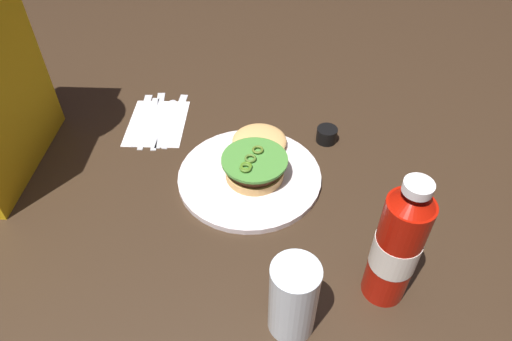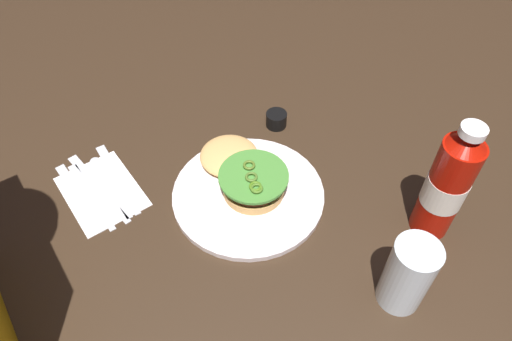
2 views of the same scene
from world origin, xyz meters
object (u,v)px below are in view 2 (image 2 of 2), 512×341
at_px(burger_sandwich, 244,172).
at_px(water_glass, 408,275).
at_px(steak_knife, 76,191).
at_px(condiment_cup, 276,119).
at_px(ketchup_bottle, 447,186).
at_px(dinner_plate, 248,194).
at_px(butter_knife, 115,173).
at_px(fork_utensil, 88,189).
at_px(table_knife, 94,182).
at_px(spoon_utensil, 105,176).
at_px(napkin, 102,191).

bearing_deg(burger_sandwich, water_glass, -168.70).
bearing_deg(steak_knife, condiment_cup, -99.22).
bearing_deg(ketchup_bottle, water_glass, 113.80).
height_order(water_glass, condiment_cup, water_glass).
xyz_separation_m(dinner_plate, water_glass, (-0.31, -0.08, 0.06)).
bearing_deg(burger_sandwich, dinner_plate, 158.47).
bearing_deg(butter_knife, fork_utensil, 97.55).
bearing_deg(ketchup_bottle, table_knife, 45.89).
bearing_deg(butter_knife, water_glass, -152.44).
xyz_separation_m(burger_sandwich, steak_knife, (0.17, 0.28, -0.03)).
distance_m(ketchup_bottle, fork_utensil, 0.65).
xyz_separation_m(spoon_utensil, table_knife, (-0.00, 0.02, 0.00)).
distance_m(dinner_plate, napkin, 0.28).
relative_size(condiment_cup, table_knife, 0.21).
bearing_deg(ketchup_bottle, spoon_utensil, 44.28).
bearing_deg(dinner_plate, ketchup_bottle, -136.78).
relative_size(butter_knife, steak_knife, 1.04).
height_order(napkin, steak_knife, steak_knife).
distance_m(ketchup_bottle, spoon_utensil, 0.63).
xyz_separation_m(napkin, spoon_utensil, (0.03, -0.02, 0.00)).
distance_m(burger_sandwich, water_glass, 0.35).
bearing_deg(butter_knife, burger_sandwich, -130.38).
bearing_deg(butter_knife, table_knife, 89.62).
relative_size(dinner_plate, water_glass, 2.05).
distance_m(water_glass, spoon_utensil, 0.59).
relative_size(spoon_utensil, table_knife, 0.84).
height_order(dinner_plate, condiment_cup, condiment_cup).
bearing_deg(spoon_utensil, napkin, 145.73).
bearing_deg(fork_utensil, napkin, -134.10).
distance_m(burger_sandwich, condiment_cup, 0.18).
height_order(burger_sandwich, water_glass, water_glass).
relative_size(water_glass, napkin, 0.81).
distance_m(ketchup_bottle, napkin, 0.62).
xyz_separation_m(water_glass, steak_knife, (0.50, 0.34, -0.07)).
bearing_deg(table_knife, butter_knife, -90.38).
height_order(dinner_plate, water_glass, water_glass).
bearing_deg(ketchup_bottle, fork_utensil, 47.43).
relative_size(water_glass, spoon_utensil, 0.76).
bearing_deg(spoon_utensil, dinner_plate, -134.49).
bearing_deg(fork_utensil, dinner_plate, -128.02).
distance_m(table_knife, steak_knife, 0.04).
height_order(fork_utensil, steak_knife, same).
bearing_deg(burger_sandwich, ketchup_bottle, -141.79).
relative_size(dinner_plate, spoon_utensil, 1.56).
bearing_deg(table_knife, burger_sandwich, -124.94).
bearing_deg(napkin, dinner_plate, -127.44).
xyz_separation_m(burger_sandwich, napkin, (0.14, 0.24, -0.03)).
xyz_separation_m(condiment_cup, table_knife, (0.07, 0.39, -0.01)).
relative_size(dinner_plate, burger_sandwich, 1.33).
bearing_deg(napkin, fork_utensil, 45.90).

